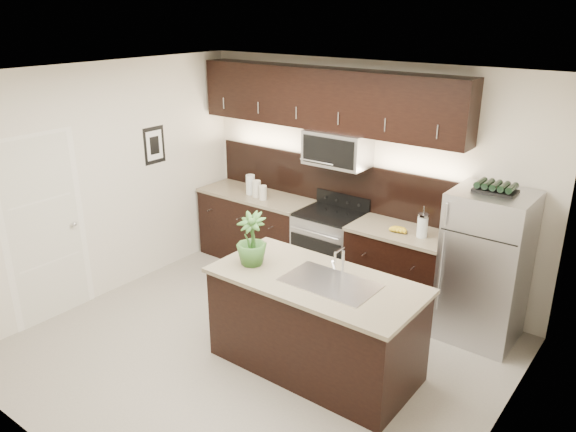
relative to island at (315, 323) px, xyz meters
The scene contains 12 objects.
ground 0.78m from the island, 165.81° to the right, with size 4.50×4.50×0.00m, color gray.
room_walls 1.43m from the island, 165.11° to the right, with size 4.52×4.02×2.71m.
counter_run 1.87m from the island, 124.46° to the left, with size 3.51×0.65×0.94m.
upper_fixtures 2.58m from the island, 121.42° to the left, with size 3.49×0.40×1.66m.
island is the anchor object (origin of this frame).
sink_faucet 0.51m from the island, ahead, with size 0.84×0.50×0.28m.
refrigerator 1.84m from the island, 54.72° to the left, with size 0.76×0.69×1.58m, color #B2B2B7.
wine_rack 2.15m from the island, 54.72° to the left, with size 0.39×0.24×0.10m.
plant 0.99m from the island, behind, with size 0.29×0.29×0.51m, color #315E25.
canisters 2.52m from the island, 143.38° to the left, with size 0.38×0.18×0.26m.
french_press 1.64m from the island, 77.08° to the left, with size 0.12×0.12×0.34m.
bananas 1.54m from the island, 88.94° to the left, with size 0.20×0.16×0.06m, color gold.
Camera 1 is at (3.15, -3.63, 3.25)m, focal length 35.00 mm.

